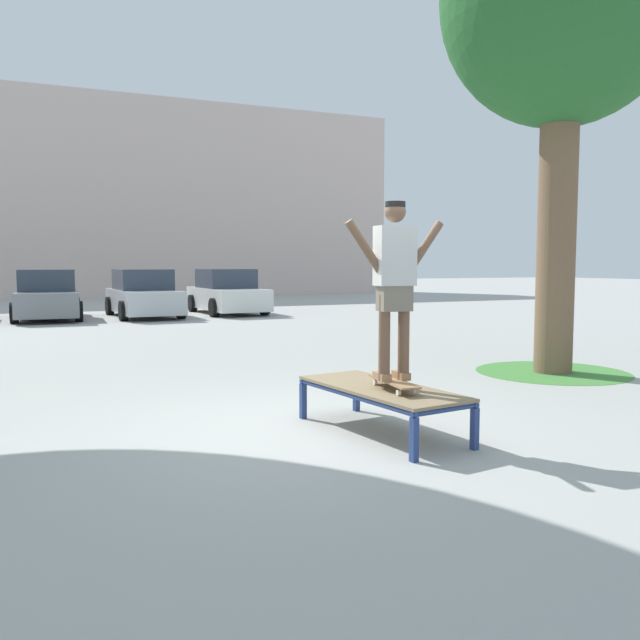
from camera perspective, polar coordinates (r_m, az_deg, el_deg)
ground_plane at (r=6.80m, az=-1.23°, el=-9.26°), size 120.00×120.00×0.00m
building_facade at (r=36.03m, az=-21.80°, el=9.83°), size 35.14×4.00×10.01m
skate_box at (r=6.52m, az=5.32°, el=-6.16°), size 1.02×1.99×0.46m
skateboard at (r=6.35m, az=6.39°, el=-5.35°), size 0.28×0.82×0.09m
skater at (r=6.25m, az=6.47°, el=3.67°), size 1.00×0.31×1.69m
tree_near_right at (r=11.31m, az=20.34°, el=24.45°), size 3.61×3.61×7.49m
grass_patch_near_right at (r=10.76m, az=19.48°, el=-4.27°), size 2.31×2.31×0.01m
car_grey at (r=21.58m, az=-22.55°, el=1.91°), size 2.02×4.25×1.50m
car_silver at (r=21.54m, az=-15.04°, el=2.11°), size 2.06×4.27×1.50m
car_white at (r=22.49m, az=-8.08°, el=2.33°), size 2.04×4.26×1.50m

